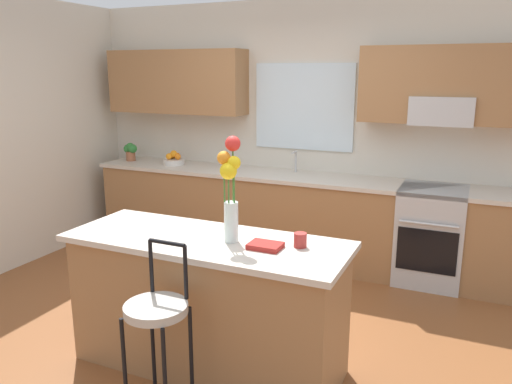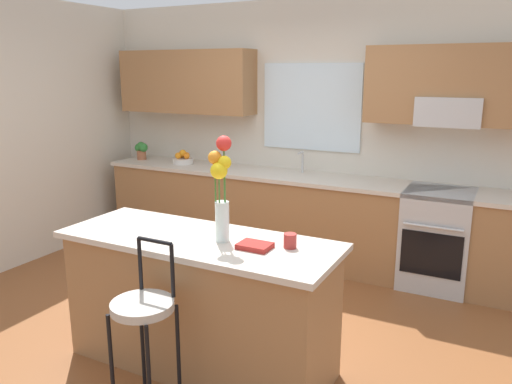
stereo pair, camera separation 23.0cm
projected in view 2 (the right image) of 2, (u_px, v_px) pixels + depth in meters
name	position (u px, v px, depth m)	size (l,w,h in m)	color
ground_plane	(214.00, 329.00, 3.97)	(14.00, 14.00, 0.00)	brown
wall_left	(10.00, 135.00, 5.06)	(0.12, 4.60, 2.70)	beige
back_wall_assembly	(313.00, 116.00, 5.32)	(5.60, 0.50, 2.70)	beige
counter_run	(298.00, 217.00, 5.33)	(4.56, 0.64, 0.92)	#996B42
sink_faucet	(302.00, 160.00, 5.33)	(0.02, 0.13, 0.23)	#B7BABC
oven_range	(437.00, 238.00, 4.68)	(0.60, 0.64, 0.92)	#B7BABC
kitchen_island	(200.00, 302.00, 3.40)	(1.87, 0.70, 0.92)	#996B42
bar_stool_near	(144.00, 313.00, 2.87)	(0.36, 0.36, 1.04)	black
flower_vase	(221.00, 184.00, 3.13)	(0.15, 0.16, 0.67)	silver
mug_ceramic	(290.00, 241.00, 3.09)	(0.08, 0.08, 0.09)	#A52D28
cookbook	(255.00, 246.00, 3.08)	(0.20, 0.15, 0.03)	maroon
fruit_bowl_oranges	(183.00, 159.00, 5.87)	(0.24, 0.24, 0.16)	silver
potted_plant_small	(141.00, 149.00, 6.12)	(0.19, 0.13, 0.22)	#9E5B3D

